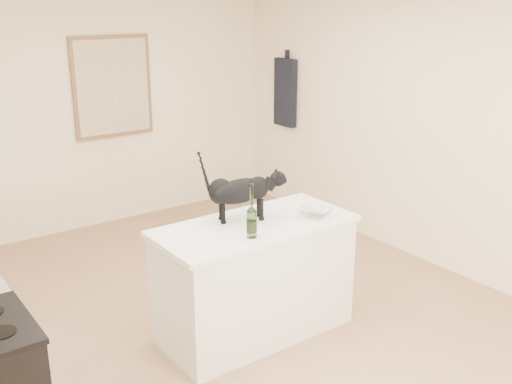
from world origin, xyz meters
name	(u,v)px	position (x,y,z in m)	size (l,w,h in m)	color
floor	(230,324)	(0.00, 0.00, 0.00)	(5.50, 5.50, 0.00)	#A77B59
wall_back	(87,112)	(0.00, 2.75, 1.30)	(4.50, 4.50, 0.00)	#FCE9C3
wall_right	(426,129)	(2.25, 0.00, 1.30)	(5.50, 5.50, 0.00)	#FCE9C3
island_base	(255,281)	(0.10, -0.20, 0.43)	(1.44, 0.67, 0.86)	white
island_top	(255,226)	(0.10, -0.20, 0.88)	(1.50, 0.70, 0.04)	white
artwork_frame	(113,87)	(0.30, 2.72, 1.55)	(0.90, 0.03, 1.10)	brown
artwork_canvas	(113,87)	(0.30, 2.70, 1.55)	(0.82, 0.00, 1.02)	beige
hanging_garment	(285,93)	(2.19, 2.05, 1.40)	(0.08, 0.34, 0.80)	black
black_cat	(240,194)	(0.06, -0.08, 1.10)	(0.58, 0.17, 0.41)	black
wine_bottle	(252,214)	(-0.07, -0.40, 1.07)	(0.07, 0.07, 0.34)	#2A5421
glass_bowl	(315,212)	(0.56, -0.35, 0.93)	(0.25, 0.25, 0.06)	white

